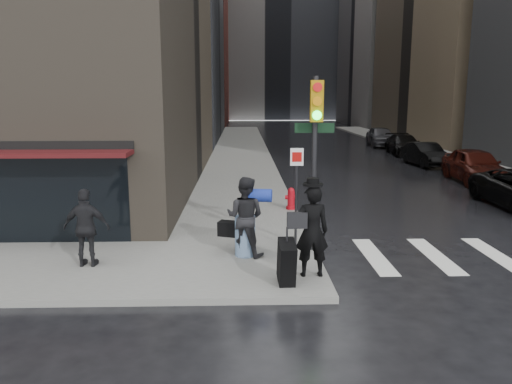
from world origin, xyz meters
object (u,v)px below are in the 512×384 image
(man_greycoat, at_px, (87,228))
(parked_car_1, at_px, (475,165))
(parked_car_2, at_px, (425,154))
(man_jeans, at_px, (245,216))
(fire_hydrant, at_px, (291,199))
(traffic_light, at_px, (314,140))
(parked_car_4, at_px, (381,136))
(man_overcoat, at_px, (307,236))
(parked_car_3, at_px, (404,145))

(man_greycoat, relative_size, parked_car_1, 0.39)
(parked_car_1, bearing_deg, parked_car_2, 96.83)
(man_jeans, relative_size, fire_hydrant, 2.61)
(traffic_light, xyz_separation_m, parked_car_1, (9.33, 10.89, -2.19))
(parked_car_1, distance_m, parked_car_4, 17.07)
(parked_car_2, bearing_deg, traffic_light, -123.33)
(man_overcoat, height_order, parked_car_2, man_overcoat)
(traffic_light, height_order, parked_car_2, traffic_light)
(parked_car_2, relative_size, parked_car_3, 0.86)
(fire_hydrant, height_order, parked_car_4, parked_car_4)
(traffic_light, bearing_deg, man_overcoat, -99.80)
(man_overcoat, xyz_separation_m, parked_car_1, (9.72, 12.82, -0.28))
(man_overcoat, xyz_separation_m, parked_car_2, (9.42, 18.51, -0.42))
(traffic_light, xyz_separation_m, parked_car_3, (9.59, 22.28, -2.31))
(traffic_light, distance_m, fire_hydrant, 5.42)
(traffic_light, relative_size, fire_hydrant, 5.76)
(man_jeans, distance_m, parked_car_2, 20.06)
(man_overcoat, relative_size, man_greycoat, 1.22)
(parked_car_2, xyz_separation_m, parked_car_4, (0.48, 11.38, 0.12))
(traffic_light, bearing_deg, parked_car_1, 50.91)
(man_jeans, relative_size, parked_car_1, 0.42)
(fire_hydrant, bearing_deg, man_greycoat, -132.66)
(man_greycoat, distance_m, traffic_light, 5.85)
(man_jeans, bearing_deg, parked_car_1, -115.30)
(parked_car_4, bearing_deg, fire_hydrant, -108.31)
(man_overcoat, xyz_separation_m, parked_car_4, (9.90, 29.89, -0.30))
(fire_hydrant, bearing_deg, parked_car_1, 32.96)
(parked_car_1, bearing_deg, parked_car_3, 92.57)
(parked_car_1, distance_m, parked_car_3, 11.39)
(parked_car_2, xyz_separation_m, parked_car_3, (0.55, 5.69, 0.01))
(parked_car_4, bearing_deg, man_overcoat, -104.17)
(traffic_light, bearing_deg, parked_car_4, 72.69)
(man_overcoat, xyz_separation_m, traffic_light, (0.38, 1.92, 1.91))
(traffic_light, relative_size, parked_car_2, 1.07)
(parked_car_3, bearing_deg, parked_car_2, -90.99)
(man_jeans, height_order, parked_car_4, man_jeans)
(fire_hydrant, distance_m, parked_car_3, 19.96)
(man_jeans, distance_m, parked_car_4, 30.46)
(man_greycoat, distance_m, parked_car_4, 32.62)
(man_overcoat, distance_m, man_jeans, 2.08)
(man_jeans, relative_size, parked_car_3, 0.42)
(parked_car_3, height_order, parked_car_4, parked_car_4)
(parked_car_4, bearing_deg, man_greycoat, -113.11)
(man_jeans, xyz_separation_m, parked_car_2, (10.76, 16.92, -0.47))
(parked_car_1, bearing_deg, man_overcoat, -123.31)
(man_greycoat, height_order, parked_car_3, man_greycoat)
(man_greycoat, relative_size, parked_car_4, 0.40)
(fire_hydrant, bearing_deg, parked_car_2, 52.33)
(man_greycoat, relative_size, parked_car_3, 0.39)
(man_greycoat, distance_m, parked_car_1, 18.97)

